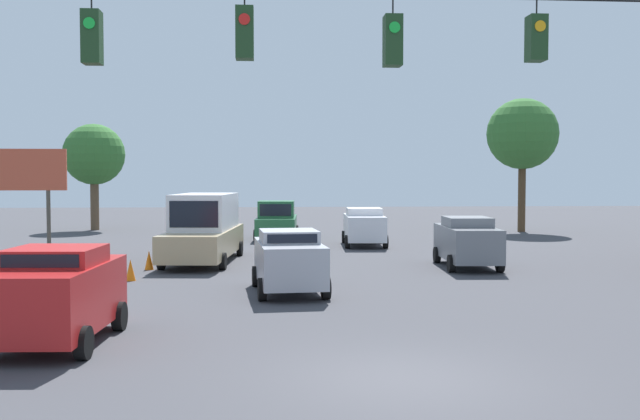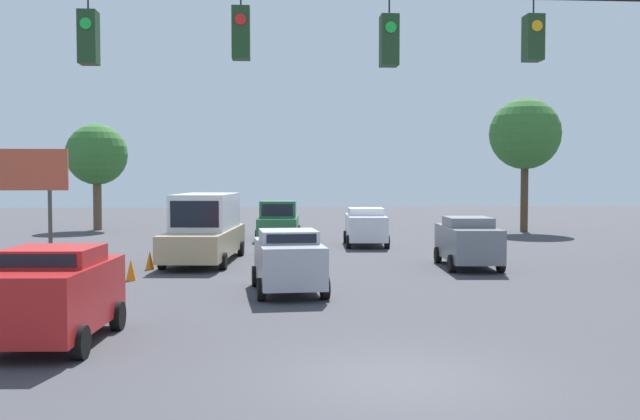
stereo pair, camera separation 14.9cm
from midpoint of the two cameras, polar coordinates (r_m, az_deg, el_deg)
ground_plane at (r=12.41m, az=6.68°, el=-13.29°), size 140.00×140.00×0.00m
overhead_signal_span at (r=13.12m, az=5.52°, el=8.52°), size 22.17×0.38×7.10m
pickup_truck_green_withflow_deep at (r=39.29m, az=-3.22°, el=-0.91°), size 2.55×5.41×2.12m
box_truck_tan_withflow_far at (r=29.03m, az=-9.02°, el=-1.44°), size 2.99×7.45×2.74m
sedan_grey_oncoming_far at (r=27.44m, az=11.89°, el=-2.46°), size 2.17×4.47×1.91m
sedan_white_oncoming_deep at (r=35.49m, az=3.79°, el=-1.28°), size 2.24×4.46×1.88m
sedan_silver_withflow_mid at (r=21.04m, az=-2.34°, el=-4.02°), size 2.25×4.16×1.85m
sedan_red_parked_shoulder at (r=15.56m, az=-20.22°, el=-6.30°), size 2.26×4.03×1.98m
traffic_cone_nearest at (r=18.46m, az=-17.64°, el=-6.99°), size 0.33×0.33×0.71m
traffic_cone_second at (r=21.30m, az=-16.30°, el=-5.69°), size 0.33×0.33×0.71m
traffic_cone_third at (r=24.31m, az=-14.73°, el=-4.65°), size 0.33×0.33×0.71m
traffic_cone_fourth at (r=27.02m, az=-13.31°, el=-3.91°), size 0.33×0.33×0.71m
traffic_cone_fifth at (r=29.73m, az=-12.64°, el=-3.31°), size 0.33×0.33×0.71m
traffic_cone_farthest at (r=32.58m, az=-11.51°, el=-2.79°), size 0.33×0.33×0.71m
roadside_billboard at (r=31.28m, az=-23.73°, el=2.43°), size 4.94×0.16×4.55m
tree_horizon_left at (r=46.31m, az=16.18°, el=5.82°), size 4.41×4.41×8.32m
tree_horizon_right at (r=48.18m, az=-17.35°, el=4.21°), size 3.92×3.92×6.84m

